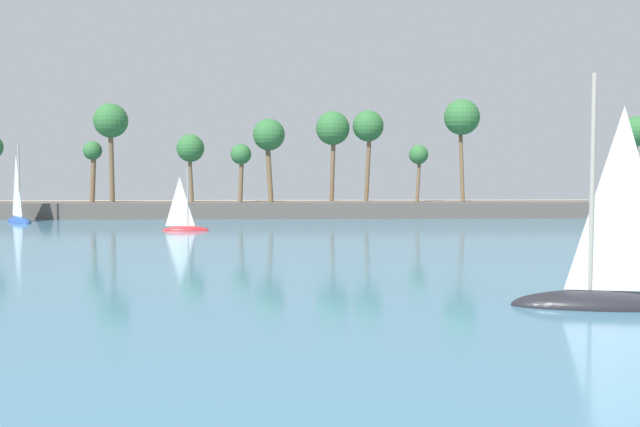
{
  "coord_description": "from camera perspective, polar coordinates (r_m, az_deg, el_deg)",
  "views": [
    {
      "loc": [
        -0.14,
        -0.88,
        5.74
      ],
      "look_at": [
        0.36,
        15.55,
        4.72
      ],
      "focal_mm": 42.89,
      "sensor_mm": 36.0,
      "label": 1
    }
  ],
  "objects": [
    {
      "name": "sea",
      "position": [
        67.95,
        -1.64,
        -1.29
      ],
      "size": [
        220.0,
        114.96,
        0.06
      ],
      "primitive_type": "cube",
      "color": "teal",
      "rests_on": "ground"
    },
    {
      "name": "palm_headland",
      "position": [
        85.22,
        -2.47,
        2.14
      ],
      "size": [
        91.46,
        6.11,
        13.27
      ],
      "color": "#514C47",
      "rests_on": "ground"
    },
    {
      "name": "sailboat_near_shore",
      "position": [
        83.64,
        -21.56,
        -0.07
      ],
      "size": [
        4.81,
        5.95,
        8.65
      ],
      "color": "#234793",
      "rests_on": "sea"
    },
    {
      "name": "sailboat_mid_bay",
      "position": [
        68.65,
        -10.07,
        -0.82
      ],
      "size": [
        4.1,
        1.23,
        5.95
      ],
      "color": "red",
      "rests_on": "sea"
    },
    {
      "name": "sailboat_toward_headland",
      "position": [
        32.93,
        20.35,
        -5.02
      ],
      "size": [
        7.2,
        3.17,
        10.08
      ],
      "color": "black",
      "rests_on": "sea"
    }
  ]
}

